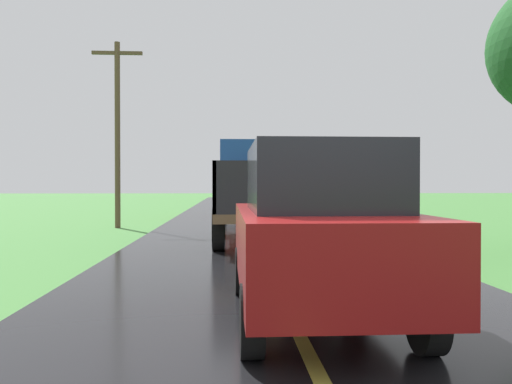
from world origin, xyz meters
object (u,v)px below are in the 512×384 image
object	(u,v)px
roadside_tree_near_left	(320,159)
following_car	(316,230)
banana_truck_near	(258,190)
utility_pole_roadside	(117,128)
banana_truck_far	(244,188)

from	to	relation	value
roadside_tree_near_left	following_car	bearing A→B (deg)	-100.68
banana_truck_near	following_car	size ratio (longest dim) A/B	1.42
utility_pole_roadside	roadside_tree_near_left	xyz separation A→B (m)	(10.05, 13.19, -0.40)
banana_truck_near	utility_pole_roadside	world-z (taller)	utility_pole_roadside
following_car	banana_truck_far	bearing A→B (deg)	90.32
utility_pole_roadside	banana_truck_far	bearing A→B (deg)	54.81
utility_pole_roadside	roadside_tree_near_left	bearing A→B (deg)	52.70
banana_truck_near	utility_pole_roadside	distance (m)	7.30
roadside_tree_near_left	banana_truck_far	bearing A→B (deg)	-129.55
banana_truck_near	banana_truck_far	size ratio (longest dim) A/B	1.00
utility_pole_roadside	roadside_tree_near_left	world-z (taller)	utility_pole_roadside
banana_truck_far	following_car	distance (m)	20.31
banana_truck_far	utility_pole_roadside	distance (m)	8.87
banana_truck_near	following_car	bearing A→B (deg)	-89.20
utility_pole_roadside	following_car	world-z (taller)	utility_pole_roadside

